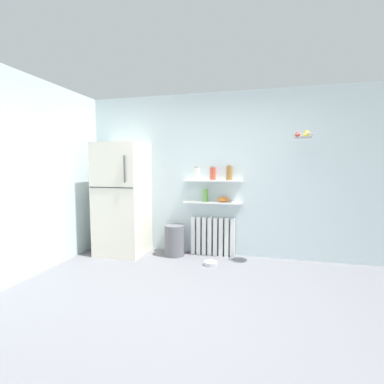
{
  "coord_description": "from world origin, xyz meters",
  "views": [
    {
      "loc": [
        0.7,
        -2.43,
        1.44
      ],
      "look_at": [
        -0.33,
        1.6,
        1.05
      ],
      "focal_mm": 26.02,
      "sensor_mm": 36.0,
      "label": 1
    }
  ],
  "objects_px": {
    "vase": "(205,195)",
    "pet_food_bowl": "(211,263)",
    "storage_jar_2": "(229,173)",
    "trash_bin": "(174,240)",
    "storage_jar_1": "(213,173)",
    "radiator": "(213,236)",
    "refrigerator": "(122,199)",
    "shelf_bowl": "(223,199)",
    "hanging_fruit_basket": "(303,135)",
    "storage_jar_0": "(197,173)"
  },
  "relations": [
    {
      "from": "vase",
      "to": "pet_food_bowl",
      "type": "bearing_deg",
      "value": -68.44
    },
    {
      "from": "storage_jar_2",
      "to": "trash_bin",
      "type": "relative_size",
      "value": 0.47
    },
    {
      "from": "pet_food_bowl",
      "to": "storage_jar_1",
      "type": "bearing_deg",
      "value": 96.89
    },
    {
      "from": "storage_jar_1",
      "to": "vase",
      "type": "bearing_deg",
      "value": 180.0
    },
    {
      "from": "radiator",
      "to": "storage_jar_2",
      "type": "distance_m",
      "value": 1.07
    },
    {
      "from": "refrigerator",
      "to": "shelf_bowl",
      "type": "height_order",
      "value": "refrigerator"
    },
    {
      "from": "storage_jar_1",
      "to": "shelf_bowl",
      "type": "height_order",
      "value": "storage_jar_1"
    },
    {
      "from": "hanging_fruit_basket",
      "to": "refrigerator",
      "type": "bearing_deg",
      "value": 179.52
    },
    {
      "from": "shelf_bowl",
      "to": "trash_bin",
      "type": "xyz_separation_m",
      "value": [
        -0.76,
        -0.15,
        -0.67
      ]
    },
    {
      "from": "storage_jar_2",
      "to": "pet_food_bowl",
      "type": "height_order",
      "value": "storage_jar_2"
    },
    {
      "from": "refrigerator",
      "to": "radiator",
      "type": "height_order",
      "value": "refrigerator"
    },
    {
      "from": "radiator",
      "to": "storage_jar_0",
      "type": "bearing_deg",
      "value": -173.38
    },
    {
      "from": "storage_jar_2",
      "to": "shelf_bowl",
      "type": "height_order",
      "value": "storage_jar_2"
    },
    {
      "from": "refrigerator",
      "to": "vase",
      "type": "relative_size",
      "value": 9.14
    },
    {
      "from": "radiator",
      "to": "storage_jar_0",
      "type": "distance_m",
      "value": 1.05
    },
    {
      "from": "radiator",
      "to": "storage_jar_1",
      "type": "distance_m",
      "value": 1.02
    },
    {
      "from": "storage_jar_1",
      "to": "hanging_fruit_basket",
      "type": "distance_m",
      "value": 1.41
    },
    {
      "from": "storage_jar_1",
      "to": "vase",
      "type": "xyz_separation_m",
      "value": [
        -0.12,
        0.0,
        -0.35
      ]
    },
    {
      "from": "radiator",
      "to": "vase",
      "type": "xyz_separation_m",
      "value": [
        -0.12,
        -0.03,
        0.67
      ]
    },
    {
      "from": "storage_jar_0",
      "to": "vase",
      "type": "xyz_separation_m",
      "value": [
        0.14,
        0.0,
        -0.35
      ]
    },
    {
      "from": "refrigerator",
      "to": "storage_jar_1",
      "type": "distance_m",
      "value": 1.54
    },
    {
      "from": "storage_jar_2",
      "to": "shelf_bowl",
      "type": "xyz_separation_m",
      "value": [
        -0.09,
        -0.0,
        -0.42
      ]
    },
    {
      "from": "storage_jar_2",
      "to": "shelf_bowl",
      "type": "distance_m",
      "value": 0.43
    },
    {
      "from": "refrigerator",
      "to": "storage_jar_2",
      "type": "relative_size",
      "value": 7.67
    },
    {
      "from": "shelf_bowl",
      "to": "hanging_fruit_basket",
      "type": "relative_size",
      "value": 0.65
    },
    {
      "from": "storage_jar_1",
      "to": "storage_jar_2",
      "type": "distance_m",
      "value": 0.26
    },
    {
      "from": "trash_bin",
      "to": "refrigerator",
      "type": "bearing_deg",
      "value": -174.88
    },
    {
      "from": "pet_food_bowl",
      "to": "storage_jar_2",
      "type": "bearing_deg",
      "value": 65.13
    },
    {
      "from": "storage_jar_2",
      "to": "trash_bin",
      "type": "xyz_separation_m",
      "value": [
        -0.85,
        -0.15,
        -1.09
      ]
    },
    {
      "from": "radiator",
      "to": "trash_bin",
      "type": "relative_size",
      "value": 1.42
    },
    {
      "from": "vase",
      "to": "trash_bin",
      "type": "bearing_deg",
      "value": -162.15
    },
    {
      "from": "storage_jar_0",
      "to": "storage_jar_2",
      "type": "bearing_deg",
      "value": 0.0
    },
    {
      "from": "shelf_bowl",
      "to": "hanging_fruit_basket",
      "type": "height_order",
      "value": "hanging_fruit_basket"
    },
    {
      "from": "refrigerator",
      "to": "pet_food_bowl",
      "type": "relative_size",
      "value": 9.39
    },
    {
      "from": "radiator",
      "to": "vase",
      "type": "height_order",
      "value": "vase"
    },
    {
      "from": "trash_bin",
      "to": "vase",
      "type": "bearing_deg",
      "value": 17.85
    },
    {
      "from": "storage_jar_0",
      "to": "refrigerator",
      "type": "bearing_deg",
      "value": -169.19
    },
    {
      "from": "storage_jar_0",
      "to": "storage_jar_1",
      "type": "distance_m",
      "value": 0.26
    },
    {
      "from": "shelf_bowl",
      "to": "pet_food_bowl",
      "type": "distance_m",
      "value": 1.0
    },
    {
      "from": "storage_jar_2",
      "to": "refrigerator",
      "type": "bearing_deg",
      "value": -172.39
    },
    {
      "from": "shelf_bowl",
      "to": "trash_bin",
      "type": "bearing_deg",
      "value": -168.74
    },
    {
      "from": "storage_jar_0",
      "to": "trash_bin",
      "type": "height_order",
      "value": "storage_jar_0"
    },
    {
      "from": "refrigerator",
      "to": "pet_food_bowl",
      "type": "height_order",
      "value": "refrigerator"
    },
    {
      "from": "radiator",
      "to": "vase",
      "type": "distance_m",
      "value": 0.68
    },
    {
      "from": "shelf_bowl",
      "to": "storage_jar_2",
      "type": "bearing_deg",
      "value": 0.0
    },
    {
      "from": "vase",
      "to": "shelf_bowl",
      "type": "relative_size",
      "value": 1.06
    },
    {
      "from": "storage_jar_0",
      "to": "pet_food_bowl",
      "type": "relative_size",
      "value": 1.08
    },
    {
      "from": "radiator",
      "to": "vase",
      "type": "bearing_deg",
      "value": -166.11
    },
    {
      "from": "storage_jar_2",
      "to": "vase",
      "type": "xyz_separation_m",
      "value": [
        -0.38,
        -0.0,
        -0.36
      ]
    },
    {
      "from": "hanging_fruit_basket",
      "to": "shelf_bowl",
      "type": "bearing_deg",
      "value": 167.2
    }
  ]
}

